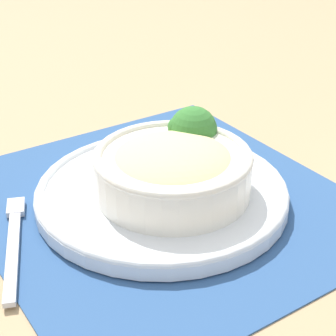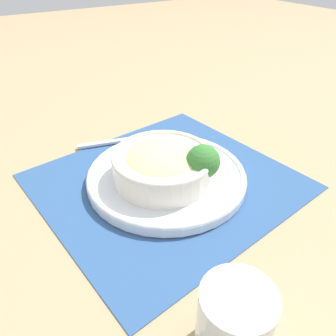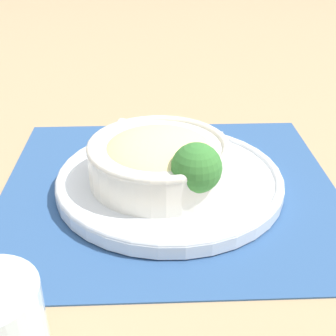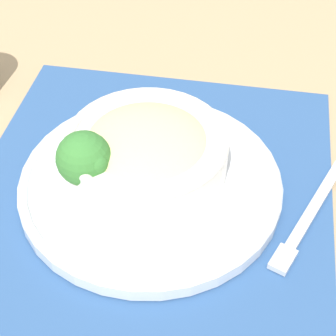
# 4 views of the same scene
# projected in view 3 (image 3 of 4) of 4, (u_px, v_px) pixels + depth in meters

# --- Properties ---
(ground_plane) EXTENTS (4.00, 4.00, 0.00)m
(ground_plane) POSITION_uv_depth(u_px,v_px,m) (170.00, 189.00, 0.63)
(ground_plane) COLOR tan
(placemat) EXTENTS (0.47, 0.49, 0.00)m
(placemat) POSITION_uv_depth(u_px,v_px,m) (170.00, 188.00, 0.63)
(placemat) COLOR #2D5184
(placemat) RESTS_ON ground_plane
(plate) EXTENTS (0.30, 0.30, 0.02)m
(plate) POSITION_uv_depth(u_px,v_px,m) (170.00, 179.00, 0.62)
(plate) COLOR silver
(plate) RESTS_ON placemat
(bowl) EXTENTS (0.18, 0.18, 0.06)m
(bowl) POSITION_uv_depth(u_px,v_px,m) (159.00, 158.00, 0.60)
(bowl) COLOR silver
(bowl) RESTS_ON plate
(broccoli_floret) EXTENTS (0.06, 0.06, 0.08)m
(broccoli_floret) POSITION_uv_depth(u_px,v_px,m) (197.00, 169.00, 0.54)
(broccoli_floret) COLOR #84AD5B
(broccoli_floret) RESTS_ON plate
(carrot_slice_near) EXTENTS (0.04, 0.04, 0.01)m
(carrot_slice_near) POSITION_uv_depth(u_px,v_px,m) (202.00, 166.00, 0.64)
(carrot_slice_near) COLOR orange
(carrot_slice_near) RESTS_ON plate
(carrot_slice_middle) EXTENTS (0.04, 0.04, 0.01)m
(carrot_slice_middle) POSITION_uv_depth(u_px,v_px,m) (197.00, 162.00, 0.65)
(carrot_slice_middle) COLOR orange
(carrot_slice_middle) RESTS_ON plate
(fork) EXTENTS (0.06, 0.18, 0.01)m
(fork) POSITION_uv_depth(u_px,v_px,m) (179.00, 130.00, 0.78)
(fork) COLOR silver
(fork) RESTS_ON placemat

